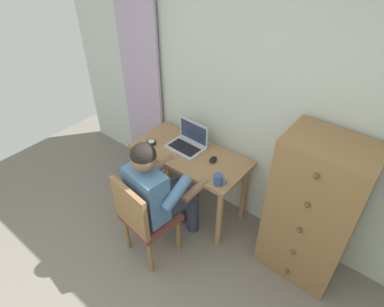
{
  "coord_description": "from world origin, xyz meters",
  "views": [
    {
      "loc": [
        1.0,
        -0.0,
        2.55
      ],
      "look_at": [
        -0.42,
        1.76,
        0.81
      ],
      "focal_mm": 30.4,
      "sensor_mm": 36.0,
      "label": 1
    }
  ],
  "objects_px": {
    "desk": "(190,163)",
    "chair": "(144,216)",
    "desk_clock": "(152,142)",
    "laptop": "(188,142)",
    "coffee_mug": "(219,180)",
    "dresser": "(312,212)",
    "person_seated": "(159,190)",
    "computer_mouse": "(213,159)"
  },
  "relations": [
    {
      "from": "person_seated",
      "to": "coffee_mug",
      "type": "relative_size",
      "value": 9.92
    },
    {
      "from": "chair",
      "to": "coffee_mug",
      "type": "relative_size",
      "value": 7.27
    },
    {
      "from": "desk_clock",
      "to": "laptop",
      "type": "bearing_deg",
      "value": 31.37
    },
    {
      "from": "laptop",
      "to": "dresser",
      "type": "bearing_deg",
      "value": -0.34
    },
    {
      "from": "dresser",
      "to": "chair",
      "type": "distance_m",
      "value": 1.35
    },
    {
      "from": "laptop",
      "to": "desk_clock",
      "type": "bearing_deg",
      "value": -148.63
    },
    {
      "from": "dresser",
      "to": "chair",
      "type": "bearing_deg",
      "value": -145.87
    },
    {
      "from": "person_seated",
      "to": "coffee_mug",
      "type": "bearing_deg",
      "value": 41.47
    },
    {
      "from": "desk",
      "to": "coffee_mug",
      "type": "distance_m",
      "value": 0.51
    },
    {
      "from": "desk",
      "to": "desk_clock",
      "type": "height_order",
      "value": "desk_clock"
    },
    {
      "from": "dresser",
      "to": "coffee_mug",
      "type": "relative_size",
      "value": 10.97
    },
    {
      "from": "computer_mouse",
      "to": "desk",
      "type": "bearing_deg",
      "value": 175.63
    },
    {
      "from": "desk_clock",
      "to": "desk",
      "type": "bearing_deg",
      "value": 17.18
    },
    {
      "from": "dresser",
      "to": "person_seated",
      "type": "relative_size",
      "value": 1.11
    },
    {
      "from": "person_seated",
      "to": "computer_mouse",
      "type": "relative_size",
      "value": 11.9
    },
    {
      "from": "desk_clock",
      "to": "computer_mouse",
      "type": "bearing_deg",
      "value": 14.12
    },
    {
      "from": "desk",
      "to": "chair",
      "type": "distance_m",
      "value": 0.7
    },
    {
      "from": "desk",
      "to": "computer_mouse",
      "type": "bearing_deg",
      "value": 8.98
    },
    {
      "from": "person_seated",
      "to": "chair",
      "type": "bearing_deg",
      "value": -96.52
    },
    {
      "from": "desk_clock",
      "to": "dresser",
      "type": "bearing_deg",
      "value": 6.56
    },
    {
      "from": "desk",
      "to": "person_seated",
      "type": "distance_m",
      "value": 0.52
    },
    {
      "from": "desk",
      "to": "chair",
      "type": "relative_size",
      "value": 1.27
    },
    {
      "from": "dresser",
      "to": "person_seated",
      "type": "xyz_separation_m",
      "value": [
        -1.09,
        -0.57,
        0.01
      ]
    },
    {
      "from": "desk",
      "to": "laptop",
      "type": "bearing_deg",
      "value": 140.23
    },
    {
      "from": "laptop",
      "to": "computer_mouse",
      "type": "distance_m",
      "value": 0.32
    },
    {
      "from": "person_seated",
      "to": "desk_clock",
      "type": "bearing_deg",
      "value": 139.81
    },
    {
      "from": "desk",
      "to": "person_seated",
      "type": "bearing_deg",
      "value": -81.24
    },
    {
      "from": "laptop",
      "to": "desk",
      "type": "bearing_deg",
      "value": -39.77
    },
    {
      "from": "laptop",
      "to": "coffee_mug",
      "type": "distance_m",
      "value": 0.59
    },
    {
      "from": "dresser",
      "to": "desk_clock",
      "type": "bearing_deg",
      "value": -173.44
    },
    {
      "from": "chair",
      "to": "person_seated",
      "type": "height_order",
      "value": "person_seated"
    },
    {
      "from": "chair",
      "to": "desk_clock",
      "type": "relative_size",
      "value": 9.69
    },
    {
      "from": "person_seated",
      "to": "computer_mouse",
      "type": "xyz_separation_m",
      "value": [
        0.16,
        0.55,
        0.06
      ]
    },
    {
      "from": "chair",
      "to": "dresser",
      "type": "bearing_deg",
      "value": 34.13
    },
    {
      "from": "person_seated",
      "to": "desk_clock",
      "type": "distance_m",
      "value": 0.61
    },
    {
      "from": "chair",
      "to": "laptop",
      "type": "height_order",
      "value": "laptop"
    },
    {
      "from": "desk",
      "to": "desk_clock",
      "type": "relative_size",
      "value": 12.35
    },
    {
      "from": "dresser",
      "to": "desk_clock",
      "type": "xyz_separation_m",
      "value": [
        -1.55,
        -0.18,
        0.07
      ]
    },
    {
      "from": "chair",
      "to": "computer_mouse",
      "type": "height_order",
      "value": "chair"
    },
    {
      "from": "desk",
      "to": "chair",
      "type": "xyz_separation_m",
      "value": [
        0.06,
        -0.69,
        -0.1
      ]
    },
    {
      "from": "desk",
      "to": "dresser",
      "type": "bearing_deg",
      "value": 2.91
    },
    {
      "from": "desk",
      "to": "laptop",
      "type": "relative_size",
      "value": 3.19
    }
  ]
}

